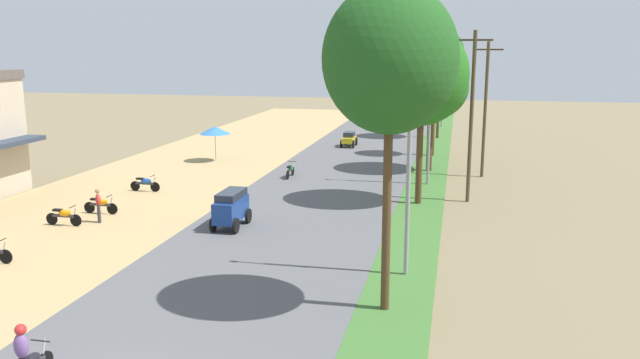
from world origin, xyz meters
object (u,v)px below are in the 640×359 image
Objects in this scene: utility_pole_near at (472,114)px; motorbike_foreground_rider at (26,357)px; car_sedan_yellow at (349,138)px; parked_motorbike_second at (64,215)px; motorbike_ahead_second at (290,169)px; median_tree_second at (422,75)px; parked_motorbike_third at (101,204)px; car_van_blue at (231,207)px; parked_motorbike_fourth at (145,183)px; vendor_umbrella at (215,130)px; streetlamp_mid at (430,113)px; pedestrian_on_shoulder at (98,204)px; median_tree_fifth at (441,50)px; median_tree_third at (432,87)px; utility_pole_far at (485,107)px; median_tree_fourth at (434,75)px; streetlamp_near at (409,148)px; median_tree_nearest at (390,60)px; streetlamp_far at (443,84)px.

motorbike_foreground_rider is at bearing -115.91° from utility_pole_near.
parked_motorbike_second is at bearing -108.80° from car_sedan_yellow.
utility_pole_near is 5.00× the size of motorbike_ahead_second.
median_tree_second is 5.14× the size of motorbike_foreground_rider.
car_van_blue is at bearing -7.69° from parked_motorbike_third.
vendor_umbrella reaches higher than parked_motorbike_fourth.
parked_motorbike_second is 20.74m from streetlamp_mid.
median_tree_fifth reaches higher than pedestrian_on_shoulder.
median_tree_third is (15.50, 9.71, 5.04)m from parked_motorbike_fourth.
parked_motorbike_fourth is at bearing -114.54° from car_sedan_yellow.
median_tree_fifth is (15.17, 15.45, 5.51)m from vendor_umbrella.
median_tree_fourth is at bearing 115.98° from utility_pole_far.
median_tree_third is at bearing -1.17° from vendor_umbrella.
car_van_blue is at bearing 151.96° from streetlamp_near.
motorbike_ahead_second is at bearing 60.12° from parked_motorbike_second.
vendor_umbrella is at bearing 102.99° from motorbike_foreground_rider.
car_van_blue reaches higher than pedestrian_on_shoulder.
car_van_blue reaches higher than parked_motorbike_second.
motorbike_ahead_second is (-8.31, 5.07, -6.15)m from median_tree_second.
vendor_umbrella is (0.65, 17.33, 1.75)m from parked_motorbike_second.
streetlamp_mid is 4.42m from utility_pole_near.
parked_motorbike_fourth is 21.72m from median_tree_nearest.
vendor_umbrella is 0.25× the size of median_tree_nearest.
parked_motorbike_second is at bearing -153.88° from utility_pole_near.
parked_motorbike_fourth is at bearing -155.38° from utility_pole_far.
utility_pole_far is (3.66, 22.34, -3.36)m from median_tree_nearest.
motorbike_foreground_rider is at bearing -59.44° from parked_motorbike_second.
streetlamp_near is at bearing -89.62° from median_tree_third.
median_tree_fourth is 3.23× the size of car_van_blue.
streetlamp_mid is (15.95, 12.71, 3.78)m from parked_motorbike_second.
median_tree_third is (0.12, 9.23, -1.14)m from median_tree_second.
car_sedan_yellow is (7.60, 25.26, -0.22)m from pedestrian_on_shoulder.
median_tree_fifth is 3.99× the size of car_van_blue.
car_sedan_yellow is at bearing 83.56° from motorbike_ahead_second.
streetlamp_mid is at bearing -134.99° from utility_pole_far.
vendor_umbrella is 16.11m from streetlamp_mid.
median_tree_fifth is (0.01, 15.75, 2.23)m from median_tree_third.
vendor_umbrella is 18.36m from median_tree_second.
parked_motorbike_second is 1.58m from pedestrian_on_shoulder.
utility_pole_far is (3.27, 3.27, 0.09)m from streetlamp_mid.
streetlamp_far is (0.00, 28.44, 0.08)m from streetlamp_mid.
streetlamp_near reaches higher than parked_motorbike_fourth.
car_van_blue is at bearing -66.36° from vendor_umbrella.
vendor_umbrella is at bearing 89.51° from parked_motorbike_third.
streetlamp_near is at bearing -33.65° from parked_motorbike_fourth.
car_van_blue is at bearing -144.24° from utility_pole_near.
streetlamp_near is 13.43m from motorbike_foreground_rider.
vendor_umbrella is 12.12m from car_sedan_yellow.
median_tree_nearest reaches higher than parked_motorbike_third.
motorbike_ahead_second is (-0.24, 25.78, -0.28)m from motorbike_foreground_rider.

